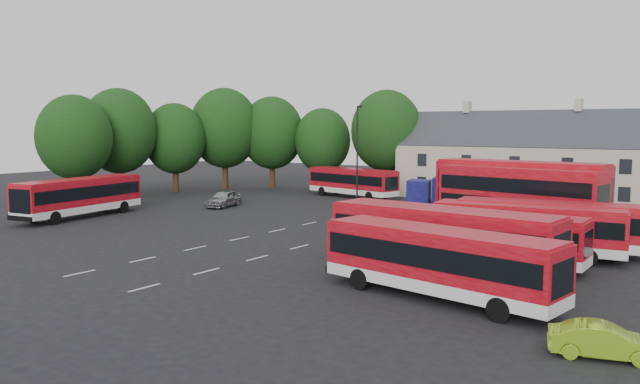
{
  "coord_description": "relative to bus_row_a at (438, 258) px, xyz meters",
  "views": [
    {
      "loc": [
        27.81,
        -32.5,
        7.43
      ],
      "look_at": [
        -0.64,
        8.32,
        2.2
      ],
      "focal_mm": 35.0,
      "sensor_mm": 36.0,
      "label": 1
    }
  ],
  "objects": [
    {
      "name": "silver_car",
      "position": [
        -29.33,
        17.55,
        -1.07
      ],
      "size": [
        2.88,
        4.84,
        1.54
      ],
      "primitive_type": "imported",
      "rotation": [
        0.0,
        0.0,
        0.25
      ],
      "color": "#9EA0A5",
      "rests_on": "ground"
    },
    {
      "name": "treeline",
      "position": [
        -37.69,
        27.38,
        4.85
      ],
      "size": [
        29.92,
        32.59,
        12.01
      ],
      "color": "black",
      "rests_on": "ground"
    },
    {
      "name": "lane_markings",
      "position": [
        -14.45,
        10.02,
        -1.83
      ],
      "size": [
        5.15,
        33.8,
        0.01
      ],
      "color": "beige",
      "rests_on": "ground"
    },
    {
      "name": "bus_west",
      "position": [
        -34.23,
        5.83,
        0.09
      ],
      "size": [
        4.31,
        11.62,
        3.21
      ],
      "rotation": [
        0.0,
        0.0,
        1.73
      ],
      "color": "silver",
      "rests_on": "ground"
    },
    {
      "name": "box_truck",
      "position": [
        -9.42,
        24.06,
        -0.03
      ],
      "size": [
        7.71,
        4.49,
        3.22
      ],
      "rotation": [
        0.0,
        0.0,
        0.32
      ],
      "color": "black",
      "rests_on": "ground"
    },
    {
      "name": "lamppost",
      "position": [
        -20.99,
        27.61,
        3.19
      ],
      "size": [
        0.65,
        0.4,
        9.43
      ],
      "rotation": [
        0.0,
        0.0,
        -0.32
      ],
      "color": "black",
      "rests_on": "ground"
    },
    {
      "name": "bus_row_a",
      "position": [
        0.0,
        0.0,
        0.0
      ],
      "size": [
        11.06,
        4.1,
        3.06
      ],
      "rotation": [
        0.0,
        0.0,
        -0.16
      ],
      "color": "silver",
      "rests_on": "ground"
    },
    {
      "name": "bus_dd_south",
      "position": [
        -2.28,
        18.34,
        0.8
      ],
      "size": [
        11.58,
        4.44,
        4.64
      ],
      "rotation": [
        0.0,
        0.0,
        -0.17
      ],
      "color": "silver",
      "rests_on": "ground"
    },
    {
      "name": "lime_car",
      "position": [
        7.25,
        -3.3,
        -1.27
      ],
      "size": [
        3.62,
        2.11,
        1.13
      ],
      "primitive_type": "imported",
      "rotation": [
        0.0,
        0.0,
        1.86
      ],
      "color": "#80B51B",
      "rests_on": "ground"
    },
    {
      "name": "bus_row_e",
      "position": [
        1.22,
        12.93,
        -0.01
      ],
      "size": [
        10.98,
        4.16,
        3.03
      ],
      "rotation": [
        0.0,
        0.0,
        0.16
      ],
      "color": "silver",
      "rests_on": "ground"
    },
    {
      "name": "bus_dd_north",
      "position": [
        -2.83,
        20.16,
        0.99
      ],
      "size": [
        12.37,
        4.22,
        4.97
      ],
      "rotation": [
        0.0,
        0.0,
        -0.12
      ],
      "color": "silver",
      "rests_on": "ground"
    },
    {
      "name": "bus_row_c",
      "position": [
        -0.61,
        7.77,
        -0.11
      ],
      "size": [
        10.17,
        2.45,
        2.87
      ],
      "rotation": [
        0.0,
        0.0,
        -0.01
      ],
      "color": "silver",
      "rests_on": "ground"
    },
    {
      "name": "terrace_houses",
      "position": [
        -2.95,
        38.02,
        2.02
      ],
      "size": [
        35.7,
        7.13,
        10.06
      ],
      "color": "beige",
      "rests_on": "ground"
    },
    {
      "name": "bus_row_d",
      "position": [
        0.45,
        11.14,
        -0.05
      ],
      "size": [
        10.77,
        3.8,
        2.98
      ],
      "rotation": [
        0.0,
        0.0,
        0.14
      ],
      "color": "silver",
      "rests_on": "ground"
    },
    {
      "name": "bus_north",
      "position": [
        -23.58,
        30.9,
        -0.01
      ],
      "size": [
        11.02,
        4.64,
        3.04
      ],
      "rotation": [
        0.0,
        0.0,
        -0.21
      ],
      "color": "silver",
      "rests_on": "ground"
    },
    {
      "name": "ground",
      "position": [
        -16.95,
        8.02,
        -1.84
      ],
      "size": [
        140.0,
        140.0,
        0.0
      ],
      "primitive_type": "plane",
      "color": "black",
      "rests_on": "ground"
    },
    {
      "name": "bus_row_b",
      "position": [
        -1.77,
        4.35,
        0.18
      ],
      "size": [
        12.08,
        3.72,
        3.36
      ],
      "rotation": [
        0.0,
        0.0,
        -0.08
      ],
      "color": "silver",
      "rests_on": "ground"
    }
  ]
}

